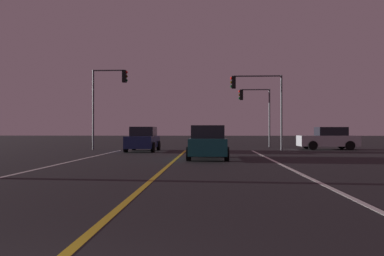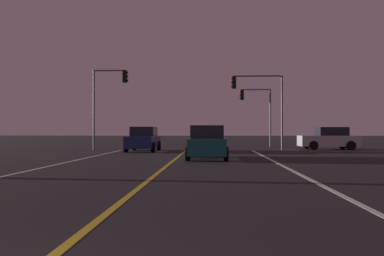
% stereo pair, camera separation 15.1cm
% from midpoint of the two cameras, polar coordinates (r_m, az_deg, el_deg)
% --- Properties ---
extents(lane_edge_right, '(0.16, 31.62, 0.01)m').
position_cam_midpoint_polar(lane_edge_right, '(11.97, 17.20, -7.32)').
color(lane_edge_right, silver).
rests_on(lane_edge_right, ground).
extents(lane_edge_left, '(0.16, 31.62, 0.01)m').
position_cam_midpoint_polar(lane_edge_left, '(13.30, -26.96, -6.59)').
color(lane_edge_left, silver).
rests_on(lane_edge_left, ground).
extents(lane_center_divider, '(0.16, 31.62, 0.01)m').
position_cam_midpoint_polar(lane_center_divider, '(11.73, -6.12, -7.48)').
color(lane_center_divider, gold).
rests_on(lane_center_divider, ground).
extents(car_lead_same_lane, '(2.02, 4.30, 1.70)m').
position_cam_midpoint_polar(car_lead_same_lane, '(19.26, 2.16, -2.24)').
color(car_lead_same_lane, black).
rests_on(car_lead_same_lane, ground).
extents(car_oncoming, '(2.02, 4.30, 1.70)m').
position_cam_midpoint_polar(car_oncoming, '(26.55, -7.52, -1.71)').
color(car_oncoming, black).
rests_on(car_oncoming, ground).
extents(car_crossing_side, '(4.30, 2.02, 1.70)m').
position_cam_midpoint_polar(car_crossing_side, '(30.47, 19.67, -1.52)').
color(car_crossing_side, black).
rests_on(car_crossing_side, ground).
extents(traffic_light_near_right, '(3.79, 0.36, 5.47)m').
position_cam_midpoint_polar(traffic_light_near_right, '(28.14, 9.53, 5.04)').
color(traffic_light_near_right, '#4C4C51').
rests_on(traffic_light_near_right, ground).
extents(traffic_light_near_left, '(2.66, 0.36, 5.96)m').
position_cam_midpoint_polar(traffic_light_near_left, '(28.96, -12.54, 5.42)').
color(traffic_light_near_left, '#4C4C51').
rests_on(traffic_light_near_left, ground).
extents(traffic_light_far_right, '(2.77, 0.36, 5.06)m').
position_cam_midpoint_polar(traffic_light_far_right, '(33.61, 9.21, 3.59)').
color(traffic_light_far_right, '#4C4C51').
rests_on(traffic_light_far_right, ground).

